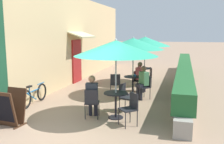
{
  "coord_description": "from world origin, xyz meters",
  "views": [
    {
      "loc": [
        2.7,
        -5.26,
        2.48
      ],
      "look_at": [
        0.15,
        3.55,
        1.0
      ],
      "focal_mm": 40.0,
      "sensor_mm": 36.0,
      "label": 1
    }
  ],
  "objects_px": {
    "seated_patron_near_left": "(92,94)",
    "patio_table_far": "(144,73)",
    "coffee_cup_mid": "(135,75)",
    "bicycle_leaning": "(34,95)",
    "seated_patron_mid_left": "(143,81)",
    "menu_board": "(11,108)",
    "patio_table_mid": "(133,82)",
    "cafe_chair_far_right": "(141,71)",
    "cafe_chair_mid_left": "(145,85)",
    "cafe_chair_mid_right": "(138,79)",
    "cafe_chair_near_back": "(125,95)",
    "seated_patron_mid_right": "(141,75)",
    "cafe_chair_near_left": "(92,101)",
    "cafe_chair_mid_back": "(115,83)",
    "patio_umbrella_mid": "(133,44)",
    "patio_umbrella_near": "(116,48)",
    "patio_umbrella_far": "(145,41)",
    "cafe_chair_near_right": "(130,107)",
    "patio_table_near": "(116,101)",
    "cafe_chair_far_left": "(148,75)"
  },
  "relations": [
    {
      "from": "seated_patron_mid_left",
      "to": "patio_table_far",
      "type": "xyz_separation_m",
      "value": [
        -0.38,
        2.91,
        -0.17
      ]
    },
    {
      "from": "cafe_chair_near_left",
      "to": "cafe_chair_near_right",
      "type": "height_order",
      "value": "same"
    },
    {
      "from": "cafe_chair_far_right",
      "to": "bicycle_leaning",
      "type": "distance_m",
      "value": 5.95
    },
    {
      "from": "patio_umbrella_near",
      "to": "patio_table_mid",
      "type": "height_order",
      "value": "patio_umbrella_near"
    },
    {
      "from": "patio_table_far",
      "to": "patio_umbrella_far",
      "type": "distance_m",
      "value": 1.51
    },
    {
      "from": "patio_table_mid",
      "to": "cafe_chair_mid_right",
      "type": "height_order",
      "value": "cafe_chair_mid_right"
    },
    {
      "from": "seated_patron_mid_right",
      "to": "cafe_chair_mid_back",
      "type": "height_order",
      "value": "seated_patron_mid_right"
    },
    {
      "from": "cafe_chair_mid_right",
      "to": "seated_patron_mid_left",
      "type": "bearing_deg",
      "value": 31.63
    },
    {
      "from": "cafe_chair_near_right",
      "to": "patio_table_mid",
      "type": "bearing_deg",
      "value": -32.93
    },
    {
      "from": "cafe_chair_mid_right",
      "to": "patio_table_near",
      "type": "bearing_deg",
      "value": 13.3
    },
    {
      "from": "cafe_chair_near_back",
      "to": "cafe_chair_near_right",
      "type": "bearing_deg",
      "value": 36.34
    },
    {
      "from": "seated_patron_mid_left",
      "to": "cafe_chair_far_left",
      "type": "relative_size",
      "value": 1.44
    },
    {
      "from": "coffee_cup_mid",
      "to": "bicycle_leaning",
      "type": "height_order",
      "value": "coffee_cup_mid"
    },
    {
      "from": "cafe_chair_far_right",
      "to": "cafe_chair_near_left",
      "type": "bearing_deg",
      "value": -21.85
    },
    {
      "from": "cafe_chair_near_right",
      "to": "cafe_chair_mid_back",
      "type": "distance_m",
      "value": 3.17
    },
    {
      "from": "cafe_chair_far_left",
      "to": "menu_board",
      "type": "height_order",
      "value": "menu_board"
    },
    {
      "from": "cafe_chair_near_back",
      "to": "menu_board",
      "type": "distance_m",
      "value": 3.34
    },
    {
      "from": "cafe_chair_near_left",
      "to": "seated_patron_mid_right",
      "type": "xyz_separation_m",
      "value": [
        0.79,
        3.64,
        0.17
      ]
    },
    {
      "from": "seated_patron_near_left",
      "to": "patio_table_far",
      "type": "distance_m",
      "value": 5.33
    },
    {
      "from": "seated_patron_near_left",
      "to": "cafe_chair_near_right",
      "type": "distance_m",
      "value": 1.26
    },
    {
      "from": "cafe_chair_near_right",
      "to": "seated_patron_mid_left",
      "type": "distance_m",
      "value": 2.7
    },
    {
      "from": "patio_table_near",
      "to": "cafe_chair_far_left",
      "type": "relative_size",
      "value": 0.86
    },
    {
      "from": "seated_patron_mid_left",
      "to": "patio_table_mid",
      "type": "bearing_deg",
      "value": -2.94
    },
    {
      "from": "cafe_chair_near_left",
      "to": "patio_table_far",
      "type": "xyz_separation_m",
      "value": [
        0.68,
        5.39,
        -0.0
      ]
    },
    {
      "from": "cafe_chair_near_back",
      "to": "cafe_chair_mid_back",
      "type": "bearing_deg",
      "value": -138.77
    },
    {
      "from": "cafe_chair_near_back",
      "to": "cafe_chair_far_right",
      "type": "xyz_separation_m",
      "value": [
        -0.38,
        5.1,
        0.0
      ]
    },
    {
      "from": "cafe_chair_near_back",
      "to": "patio_umbrella_mid",
      "type": "bearing_deg",
      "value": -158.28
    },
    {
      "from": "cafe_chair_mid_right",
      "to": "patio_umbrella_far",
      "type": "height_order",
      "value": "patio_umbrella_far"
    },
    {
      "from": "cafe_chair_mid_left",
      "to": "cafe_chair_mid_right",
      "type": "xyz_separation_m",
      "value": [
        -0.46,
        1.11,
        0.0
      ]
    },
    {
      "from": "patio_table_near",
      "to": "cafe_chair_near_left",
      "type": "relative_size",
      "value": 0.86
    },
    {
      "from": "cafe_chair_near_right",
      "to": "patio_table_far",
      "type": "relative_size",
      "value": 1.16
    },
    {
      "from": "patio_umbrella_mid",
      "to": "patio_table_mid",
      "type": "bearing_deg",
      "value": 0.0
    },
    {
      "from": "seated_patron_mid_left",
      "to": "cafe_chair_mid_right",
      "type": "bearing_deg",
      "value": -28.37
    },
    {
      "from": "cafe_chair_mid_left",
      "to": "seated_patron_mid_left",
      "type": "xyz_separation_m",
      "value": [
        -0.08,
        -0.08,
        0.17
      ]
    },
    {
      "from": "patio_table_far",
      "to": "bicycle_leaning",
      "type": "relative_size",
      "value": 0.45
    },
    {
      "from": "seated_patron_mid_left",
      "to": "menu_board",
      "type": "bearing_deg",
      "value": 94.05
    },
    {
      "from": "cafe_chair_near_left",
      "to": "cafe_chair_mid_back",
      "type": "xyz_separation_m",
      "value": [
        -0.05,
        2.71,
        0.0
      ]
    },
    {
      "from": "cafe_chair_near_back",
      "to": "cafe_chair_mid_back",
      "type": "xyz_separation_m",
      "value": [
        -0.82,
        1.8,
        0.0
      ]
    },
    {
      "from": "patio_umbrella_near",
      "to": "cafe_chair_mid_back",
      "type": "height_order",
      "value": "patio_umbrella_near"
    },
    {
      "from": "patio_umbrella_far",
      "to": "cafe_chair_near_right",
      "type": "bearing_deg",
      "value": -84.92
    },
    {
      "from": "patio_table_mid",
      "to": "cafe_chair_far_right",
      "type": "xyz_separation_m",
      "value": [
        -0.2,
        3.04,
        0.0
      ]
    },
    {
      "from": "patio_table_far",
      "to": "cafe_chair_near_back",
      "type": "bearing_deg",
      "value": -88.78
    },
    {
      "from": "cafe_chair_mid_left",
      "to": "patio_umbrella_far",
      "type": "xyz_separation_m",
      "value": [
        -0.46,
        2.83,
        1.51
      ]
    },
    {
      "from": "cafe_chair_near_left",
      "to": "cafe_chair_mid_right",
      "type": "relative_size",
      "value": 1.0
    },
    {
      "from": "cafe_chair_near_right",
      "to": "cafe_chair_near_back",
      "type": "xyz_separation_m",
      "value": [
        -0.4,
        1.13,
        0.0
      ]
    },
    {
      "from": "patio_umbrella_mid",
      "to": "cafe_chair_mid_left",
      "type": "relative_size",
      "value": 2.72
    },
    {
      "from": "cafe_chair_mid_back",
      "to": "menu_board",
      "type": "relative_size",
      "value": 0.9
    },
    {
      "from": "patio_umbrella_mid",
      "to": "cafe_chair_mid_left",
      "type": "xyz_separation_m",
      "value": [
        0.55,
        -0.42,
        -1.51
      ]
    },
    {
      "from": "seated_patron_mid_right",
      "to": "cafe_chair_far_right",
      "type": "xyz_separation_m",
      "value": [
        -0.4,
        2.38,
        -0.17
      ]
    },
    {
      "from": "patio_umbrella_near",
      "to": "coffee_cup_mid",
      "type": "xyz_separation_m",
      "value": [
        0.03,
        2.75,
        -1.23
      ]
    }
  ]
}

